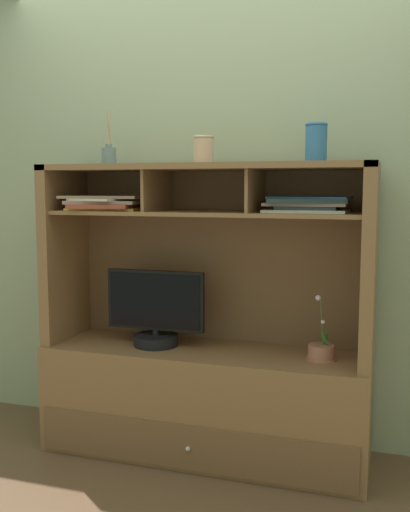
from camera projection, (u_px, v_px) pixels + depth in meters
floor_plane at (205, 453)px, 3.13m from camera, size 6.00×6.00×0.02m
back_wall at (221, 187)px, 3.23m from camera, size 6.00×0.02×2.80m
media_console at (206, 368)px, 3.08m from camera, size 1.69×0.54×1.52m
tv_monitor at (155, 315)px, 3.10m from camera, size 0.54×0.24×0.40m
potted_orchid at (321, 352)px, 2.86m from camera, size 0.15×0.15×0.32m
magazine_stack_left at (104, 203)px, 3.07m from camera, size 0.44×0.32×0.08m
magazine_stack_centre at (307, 204)px, 2.81m from camera, size 0.41×0.30×0.08m
diffuser_bottle at (109, 156)px, 3.13m from camera, size 0.08×0.08×0.29m
ceramic_vase at (316, 143)px, 2.80m from camera, size 0.11×0.11×0.19m
accent_vase at (204, 150)px, 2.92m from camera, size 0.11×0.11×0.14m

